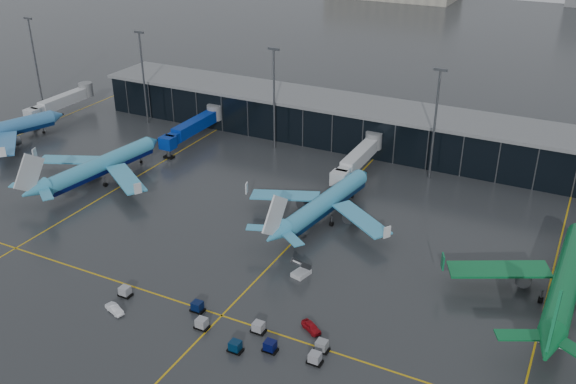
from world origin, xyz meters
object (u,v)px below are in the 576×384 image
at_px(airliner_klm_near, 326,192).
at_px(mobile_airstair, 301,271).
at_px(airliner_aer_lingus, 570,265).
at_px(service_van_white, 115,309).
at_px(baggage_carts, 238,330).
at_px(service_van_red, 311,327).
at_px(airliner_arkefly, 100,156).

relative_size(airliner_klm_near, mobile_airstair, 10.54).
xyz_separation_m(airliner_aer_lingus, service_van_white, (-62.88, -35.24, -6.19)).
height_order(baggage_carts, mobile_airstair, mobile_airstair).
bearing_deg(airliner_klm_near, service_van_white, -103.90).
height_order(mobile_airstair, service_van_red, mobile_airstair).
bearing_deg(baggage_carts, airliner_arkefly, 149.07).
relative_size(airliner_klm_near, baggage_carts, 1.04).
xyz_separation_m(mobile_airstair, service_van_white, (-21.77, -22.76, -0.15)).
bearing_deg(airliner_aer_lingus, airliner_klm_near, 171.56).
relative_size(service_van_red, service_van_white, 1.01).
bearing_deg(airliner_aer_lingus, service_van_red, -141.09).
height_order(airliner_arkefly, airliner_aer_lingus, airliner_aer_lingus).
distance_m(airliner_arkefly, airliner_aer_lingus, 97.81).
bearing_deg(baggage_carts, airliner_aer_lingus, 36.05).
xyz_separation_m(baggage_carts, service_van_white, (-20.19, -4.16, -0.14)).
xyz_separation_m(airliner_arkefly, service_van_white, (34.90, -37.17, -5.49)).
bearing_deg(mobile_airstair, service_van_white, -120.31).
relative_size(airliner_aer_lingus, service_van_red, 11.58).
height_order(service_van_red, service_van_white, service_van_red).
distance_m(service_van_red, service_van_white, 31.29).
relative_size(airliner_aer_lingus, baggage_carts, 1.21).
distance_m(airliner_arkefly, mobile_airstair, 58.72).
bearing_deg(mobile_airstair, airliner_aer_lingus, 30.30).
height_order(airliner_klm_near, baggage_carts, airliner_klm_near).
distance_m(airliner_klm_near, mobile_airstair, 21.71).
xyz_separation_m(airliner_arkefly, baggage_carts, (55.09, -33.01, -5.36)).
bearing_deg(airliner_klm_near, airliner_aer_lingus, -2.33).
bearing_deg(airliner_arkefly, airliner_klm_near, 13.76).
distance_m(baggage_carts, service_van_white, 20.61).
relative_size(mobile_airstair, service_van_red, 0.95).
bearing_deg(airliner_klm_near, baggage_carts, -77.90).
bearing_deg(mobile_airstair, airliner_klm_near, 115.92).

